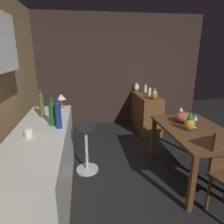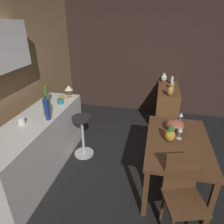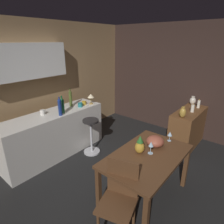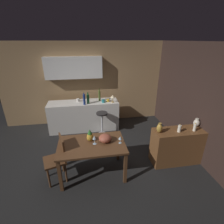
% 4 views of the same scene
% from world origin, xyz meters
% --- Properties ---
extents(ground_plane, '(9.00, 9.00, 0.00)m').
position_xyz_m(ground_plane, '(0.00, 0.00, 0.00)').
color(ground_plane, black).
extents(wall_side_right, '(0.10, 4.40, 2.60)m').
position_xyz_m(wall_side_right, '(2.55, 0.30, 1.30)').
color(wall_side_right, '#33231E').
rests_on(wall_side_right, ground_plane).
extents(dining_table, '(1.32, 0.81, 0.74)m').
position_xyz_m(dining_table, '(0.05, -0.50, 0.65)').
color(dining_table, '#56351E').
rests_on(dining_table, ground_plane).
extents(kitchen_counter, '(2.10, 0.60, 0.90)m').
position_xyz_m(kitchen_counter, '(-0.09, 1.51, 0.45)').
color(kitchen_counter, silver).
rests_on(kitchen_counter, ground_plane).
extents(sideboard_cabinet, '(1.10, 0.44, 0.82)m').
position_xyz_m(sideboard_cabinet, '(1.96, -0.42, 0.41)').
color(sideboard_cabinet, brown).
rests_on(sideboard_cabinet, ground_plane).
extents(chair_near_window, '(0.50, 0.50, 0.95)m').
position_xyz_m(chair_near_window, '(-0.61, -0.53, 0.52)').
color(chair_near_window, '#56351E').
rests_on(chair_near_window, ground_plane).
extents(bar_stool, '(0.34, 0.34, 0.74)m').
position_xyz_m(bar_stool, '(0.42, 0.99, 0.39)').
color(bar_stool, '#262323').
rests_on(bar_stool, ground_plane).
extents(wine_glass_left, '(0.07, 0.07, 0.15)m').
position_xyz_m(wine_glass_left, '(0.62, -0.56, 0.85)').
color(wine_glass_left, silver).
rests_on(wine_glass_left, dining_table).
extents(wine_glass_right, '(0.07, 0.07, 0.18)m').
position_xyz_m(wine_glass_right, '(0.11, -0.51, 0.88)').
color(wine_glass_right, silver).
rests_on(wine_glass_right, dining_table).
extents(pineapple_centerpiece, '(0.13, 0.13, 0.26)m').
position_xyz_m(pineapple_centerpiece, '(0.03, -0.38, 0.85)').
color(pineapple_centerpiece, gold).
rests_on(pineapple_centerpiece, dining_table).
extents(fruit_bowl, '(0.26, 0.26, 0.16)m').
position_xyz_m(fruit_bowl, '(0.33, -0.46, 0.82)').
color(fruit_bowl, '#9E4C38').
rests_on(fruit_bowl, dining_table).
extents(wine_bottle_olive, '(0.06, 0.06, 0.38)m').
position_xyz_m(wine_bottle_olive, '(0.41, 1.56, 1.08)').
color(wine_bottle_olive, '#475623').
rests_on(wine_bottle_olive, kitchen_counter).
extents(wine_bottle_green, '(0.08, 0.08, 0.34)m').
position_xyz_m(wine_bottle_green, '(0.06, 1.37, 1.06)').
color(wine_bottle_green, '#1E592D').
rests_on(wine_bottle_green, kitchen_counter).
extents(wine_bottle_cobalt, '(0.07, 0.07, 0.36)m').
position_xyz_m(wine_bottle_cobalt, '(-0.05, 1.29, 1.07)').
color(wine_bottle_cobalt, navy).
rests_on(wine_bottle_cobalt, kitchen_counter).
extents(cup_white, '(0.12, 0.09, 0.09)m').
position_xyz_m(cup_white, '(-0.24, 1.58, 0.95)').
color(cup_white, white).
rests_on(cup_white, kitchen_counter).
extents(cup_mustard, '(0.12, 0.09, 0.08)m').
position_xyz_m(cup_mustard, '(0.66, 1.42, 0.94)').
color(cup_mustard, gold).
rests_on(cup_mustard, kitchen_counter).
extents(cup_teal, '(0.13, 0.10, 0.09)m').
position_xyz_m(cup_teal, '(0.51, 1.37, 0.94)').
color(cup_teal, teal).
rests_on(cup_teal, kitchen_counter).
extents(counter_lamp, '(0.15, 0.15, 0.23)m').
position_xyz_m(counter_lamp, '(0.79, 1.34, 1.07)').
color(counter_lamp, '#A58447').
rests_on(counter_lamp, kitchen_counter).
extents(pillar_candle_tall, '(0.06, 0.06, 0.19)m').
position_xyz_m(pillar_candle_tall, '(2.26, -0.49, 0.90)').
color(pillar_candle_tall, white).
rests_on(pillar_candle_tall, sideboard_cabinet).
extents(pillar_candle_short, '(0.07, 0.07, 0.18)m').
position_xyz_m(pillar_candle_short, '(1.92, -0.47, 0.90)').
color(pillar_candle_short, white).
rests_on(pillar_candle_short, sideboard_cabinet).
extents(vase_ceramic_ivory, '(0.14, 0.14, 0.19)m').
position_xyz_m(vase_ceramic_ivory, '(2.42, -0.31, 0.91)').
color(vase_ceramic_ivory, beige).
rests_on(vase_ceramic_ivory, sideboard_cabinet).
extents(vase_brass, '(0.12, 0.12, 0.22)m').
position_xyz_m(vase_brass, '(1.49, -0.43, 0.92)').
color(vase_brass, '#B78C38').
rests_on(vase_brass, sideboard_cabinet).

